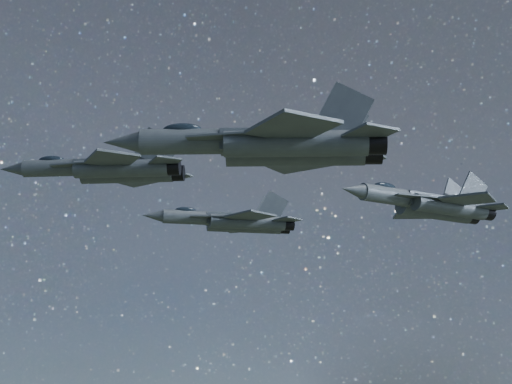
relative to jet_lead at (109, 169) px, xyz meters
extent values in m
cylinder|color=#384147|center=(-3.56, 1.30, 0.20)|extent=(6.75, 3.60, 1.41)
cone|color=#384147|center=(-7.63, 2.78, 0.20)|extent=(2.46, 1.93, 1.26)
ellipsoid|color=black|center=(-4.58, 1.67, 0.88)|extent=(2.34, 1.62, 0.69)
cube|color=#384147|center=(0.84, -0.31, 0.16)|extent=(7.41, 3.80, 1.17)
cylinder|color=#384147|center=(0.87, -1.28, -0.25)|extent=(7.60, 3.91, 1.41)
cylinder|color=#384147|center=(1.49, 0.42, -0.25)|extent=(7.60, 3.91, 1.41)
cylinder|color=black|center=(4.77, -2.69, -0.25)|extent=(1.55, 1.62, 1.30)
cylinder|color=black|center=(5.39, -1.00, -0.25)|extent=(1.55, 1.62, 1.30)
cube|color=#384147|center=(-2.46, -0.40, 0.09)|extent=(4.53, 3.26, 0.11)
cube|color=#384147|center=(-1.62, 1.89, 0.09)|extent=(4.79, 1.71, 0.11)
cube|color=#384147|center=(-0.04, -3.25, -0.07)|extent=(4.16, 4.51, 0.18)
cube|color=#384147|center=(2.06, 2.51, -0.07)|extent=(5.16, 5.09, 0.18)
cube|color=#384147|center=(4.03, -3.67, -0.07)|extent=(2.43, 2.58, 0.14)
cube|color=#384147|center=(5.45, 0.23, -0.07)|extent=(3.06, 3.04, 0.14)
cube|color=#384147|center=(3.25, -2.38, 1.46)|extent=(2.91, 1.44, 3.21)
cube|color=#384147|center=(4.02, -0.26, 1.46)|extent=(3.07, 0.97, 3.21)
cylinder|color=#384147|center=(11.13, 21.42, 0.99)|extent=(7.45, 1.93, 1.55)
cone|color=#384147|center=(6.35, 21.67, 0.99)|extent=(2.46, 1.52, 1.40)
ellipsoid|color=black|center=(9.94, 21.48, 1.74)|extent=(2.42, 1.17, 0.77)
cube|color=#384147|center=(16.31, 21.16, 0.94)|extent=(8.24, 1.91, 1.30)
cylinder|color=#384147|center=(16.66, 20.14, 0.49)|extent=(8.44, 1.98, 1.55)
cylinder|color=#384147|center=(16.76, 22.14, 0.49)|extent=(8.44, 1.98, 1.55)
cylinder|color=black|center=(21.23, 19.91, 0.49)|extent=(1.37, 1.50, 1.44)
cylinder|color=black|center=(21.34, 21.90, 0.49)|extent=(1.37, 1.50, 1.44)
cube|color=#384147|center=(12.85, 19.99, 0.87)|extent=(5.29, 2.31, 0.12)
cube|color=#384147|center=(12.99, 22.68, 0.87)|extent=(5.29, 1.81, 0.12)
cube|color=#384147|center=(16.33, 17.77, 0.69)|extent=(5.39, 5.59, 0.20)
cube|color=#384147|center=(16.68, 24.53, 0.69)|extent=(5.56, 5.68, 0.20)
cube|color=#384147|center=(20.77, 18.64, 0.69)|extent=(3.18, 3.26, 0.15)
cube|color=#384147|center=(21.00, 23.22, 0.69)|extent=(3.28, 3.34, 0.15)
cube|color=#384147|center=(19.53, 19.75, 2.39)|extent=(3.45, 0.61, 3.55)
cube|color=#384147|center=(19.66, 22.24, 2.39)|extent=(3.47, 0.49, 3.55)
cylinder|color=#384147|center=(4.11, -18.58, -3.03)|extent=(7.43, 3.56, 1.54)
cone|color=#384147|center=(-0.42, -17.23, -3.03)|extent=(2.66, 2.00, 1.38)
ellipsoid|color=black|center=(2.98, -18.25, -2.29)|extent=(2.54, 1.66, 0.76)
cube|color=#384147|center=(9.02, -20.05, -3.08)|extent=(8.16, 3.73, 1.28)
cylinder|color=#384147|center=(9.12, -21.11, -3.52)|extent=(8.37, 3.84, 1.54)
cylinder|color=#384147|center=(9.68, -19.22, -3.52)|extent=(8.37, 3.84, 1.54)
cylinder|color=black|center=(13.46, -22.40, -3.52)|extent=(1.63, 1.73, 1.42)
cylinder|color=black|center=(14.03, -20.51, -3.52)|extent=(1.63, 1.73, 1.42)
cube|color=#384147|center=(5.43, -20.37, -3.15)|extent=(5.04, 3.33, 0.12)
cube|color=#384147|center=(6.19, -17.82, -3.15)|extent=(5.20, 1.58, 0.12)
cube|color=#384147|center=(8.26, -23.31, -3.33)|extent=(4.73, 5.08, 0.20)
cube|color=#384147|center=(10.17, -16.89, -3.33)|extent=(5.65, 5.61, 0.20)
cube|color=#384147|center=(12.72, -23.52, -3.33)|extent=(2.77, 2.92, 0.15)
cube|color=#384147|center=(14.01, -19.17, -3.33)|extent=(3.35, 3.34, 0.15)
cube|color=#384147|center=(11.79, -22.16, -1.65)|extent=(3.25, 1.39, 3.51)
cube|color=#384147|center=(12.49, -19.80, -1.65)|extent=(3.39, 0.86, 3.51)
cylinder|color=#384147|center=(27.47, 4.99, 0.55)|extent=(8.08, 3.76, 1.67)
cone|color=#384147|center=(22.52, 3.59, 0.55)|extent=(2.88, 2.14, 1.50)
ellipsoid|color=black|center=(26.23, 4.64, 1.35)|extent=(2.76, 1.78, 0.82)
cube|color=#384147|center=(32.83, 6.50, 0.49)|extent=(8.89, 3.93, 1.39)
cylinder|color=#384147|center=(33.54, 5.59, 0.01)|extent=(9.11, 4.05, 1.67)
cylinder|color=#384147|center=(32.95, 7.65, 0.01)|extent=(9.11, 4.05, 1.67)
cylinder|color=black|center=(38.28, 6.93, 0.01)|extent=(1.76, 1.86, 1.54)
cylinder|color=black|center=(37.69, 8.99, 0.01)|extent=(1.76, 1.86, 1.54)
cube|color=#384147|center=(29.72, 4.12, 0.42)|extent=(5.65, 1.64, 0.13)
cube|color=#384147|center=(28.93, 6.90, 0.42)|extent=(5.50, 3.56, 0.13)
cube|color=#384147|center=(34.03, 3.06, 0.23)|extent=(6.15, 6.11, 0.21)
cube|color=#384147|center=(32.05, 10.06, 0.23)|extent=(5.20, 5.56, 0.21)
cube|color=#384147|center=(38.24, 5.47, 0.23)|extent=(3.64, 3.63, 0.16)
cube|color=#384147|center=(36.90, 10.21, 0.23)|extent=(3.05, 3.20, 0.16)
cube|color=#384147|center=(36.60, 6.17, 2.05)|extent=(3.70, 0.89, 3.81)
cube|color=#384147|center=(35.87, 8.75, 2.05)|extent=(3.55, 1.46, 3.81)
camera|label=1|loc=(-4.07, -62.15, -17.06)|focal=55.00mm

